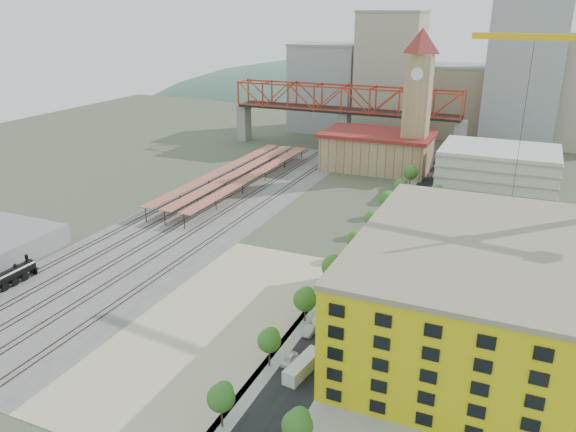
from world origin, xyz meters
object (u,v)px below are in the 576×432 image
at_px(construction_building, 496,296).
at_px(site_trailer_c, 349,299).
at_px(clock_tower, 418,89).
at_px(site_trailer_b, 336,318).
at_px(site_trailer_d, 366,273).
at_px(site_trailer_a, 303,366).
at_px(car_0, 289,359).

height_order(construction_building, site_trailer_c, construction_building).
height_order(clock_tower, site_trailer_c, clock_tower).
distance_m(clock_tower, site_trailer_c, 100.32).
xyz_separation_m(clock_tower, site_trailer_b, (8.00, -103.77, -27.33)).
height_order(construction_building, site_trailer_b, construction_building).
bearing_deg(construction_building, site_trailer_d, 148.46).
xyz_separation_m(construction_building, site_trailer_a, (-26.00, -19.48, -8.23)).
height_order(clock_tower, site_trailer_d, clock_tower).
height_order(site_trailer_b, site_trailer_c, site_trailer_b).
xyz_separation_m(site_trailer_c, car_0, (-3.00, -21.81, -0.63)).
height_order(construction_building, car_0, construction_building).
distance_m(clock_tower, construction_building, 107.36).
bearing_deg(site_trailer_b, construction_building, 27.53).
xyz_separation_m(construction_building, car_0, (-29.00, -17.99, -8.72)).
xyz_separation_m(site_trailer_b, site_trailer_c, (0.00, 7.59, -0.05)).
relative_size(site_trailer_c, site_trailer_d, 0.94).
xyz_separation_m(clock_tower, car_0, (5.00, -117.99, -28.01)).
distance_m(construction_building, site_trailer_c, 27.50).
height_order(site_trailer_b, car_0, site_trailer_b).
height_order(site_trailer_c, site_trailer_d, site_trailer_d).
bearing_deg(car_0, clock_tower, 97.66).
bearing_deg(site_trailer_a, site_trailer_b, 98.93).
relative_size(construction_building, car_0, 12.55).
height_order(site_trailer_b, site_trailer_d, site_trailer_d).
height_order(site_trailer_a, site_trailer_c, site_trailer_c).
relative_size(site_trailer_b, site_trailer_d, 0.98).
distance_m(site_trailer_a, site_trailer_d, 35.43).
bearing_deg(site_trailer_b, car_0, -82.66).
bearing_deg(site_trailer_c, site_trailer_d, 78.04).
bearing_deg(site_trailer_d, site_trailer_c, -89.79).
relative_size(site_trailer_a, site_trailer_c, 0.90).
distance_m(site_trailer_b, site_trailer_d, 19.73).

